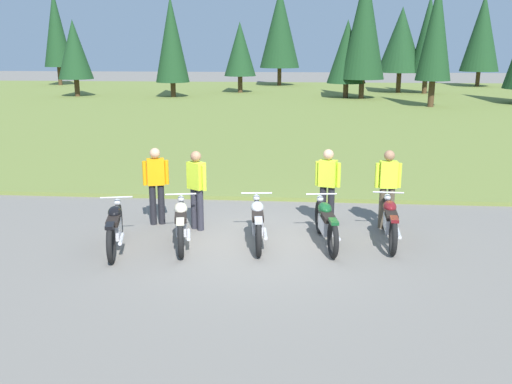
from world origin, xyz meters
The scene contains 12 objects.
ground_plane centered at (0.00, 0.00, 0.00)m, with size 140.00×140.00×0.00m, color slate.
grass_moorland centered at (0.00, 25.19, 0.05)m, with size 80.00×44.00×0.10m, color olive.
forest_treeline centered at (4.49, 34.56, 4.45)m, with size 43.46×20.42×8.77m.
motorcycle_black centered at (-2.58, -0.47, 0.44)m, with size 0.73×2.07×0.88m.
motorcycle_cream centered at (-1.39, -0.12, 0.44)m, with size 0.71×2.08×0.88m.
motorcycle_silver centered at (0.07, 0.08, 0.44)m, with size 0.62×2.10×0.88m.
motorcycle_british_green centered at (1.40, 0.12, 0.44)m, with size 0.66×2.09×0.88m.
motorcycle_maroon centered at (2.65, 0.36, 0.44)m, with size 0.62×2.10×0.88m.
rider_with_back_turned centered at (1.45, 1.29, 0.95)m, with size 0.53×0.32×1.67m.
rider_checking_bike centered at (-2.18, 1.12, 0.95)m, with size 0.53×0.32×1.67m.
rider_near_row_end centered at (-1.26, 0.84, 0.95)m, with size 0.46×0.39×1.67m.
rider_in_hivis_vest centered at (2.70, 1.29, 0.95)m, with size 0.55×0.25×1.67m.
Camera 1 is at (0.95, -10.50, 3.79)m, focal length 40.21 mm.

